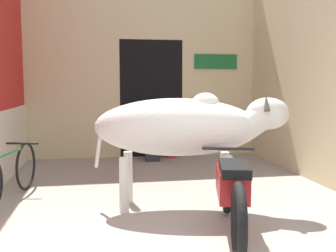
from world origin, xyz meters
name	(u,v)px	position (x,y,z in m)	size (l,w,h in m)	color
wall_back_with_doorway	(145,77)	(0.07, 5.53, 1.64)	(4.64, 0.93, 3.88)	beige
wall_right_with_door	(328,54)	(2.41, 2.58, 1.92)	(0.22, 5.25, 3.88)	beige
cow	(184,127)	(0.10, 1.81, 0.98)	(2.36, 1.08, 1.39)	silver
motorcycle_near	(232,189)	(0.39, 0.91, 0.45)	(0.68, 1.92, 0.79)	black
bicycle	(10,174)	(-2.02, 2.43, 0.35)	(0.49, 1.75, 0.69)	black
shopkeeper_seated	(152,130)	(0.11, 4.83, 0.59)	(0.39, 0.33, 1.12)	#282833
plastic_stool	(171,147)	(0.53, 5.06, 0.22)	(0.35, 0.35, 0.41)	red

